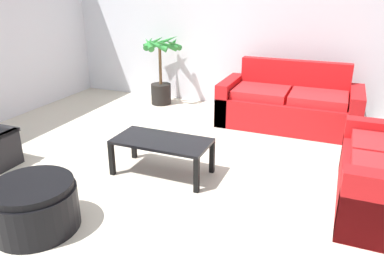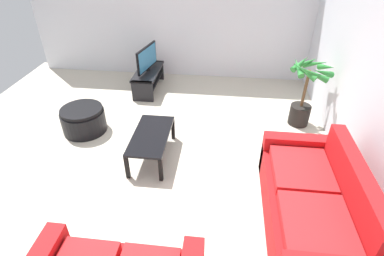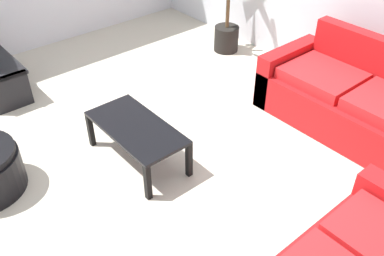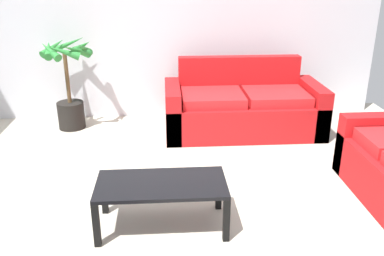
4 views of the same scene
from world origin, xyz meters
TOP-DOWN VIEW (x-y plane):
  - ground_plane at (0.00, 0.00)m, footprint 6.60×6.60m
  - couch_main at (1.04, 2.28)m, footprint 1.95×0.90m
  - coffee_table at (0.02, 0.24)m, footprint 1.03×0.51m
  - potted_palm at (-1.15, 2.56)m, footprint 0.68×0.69m

SIDE VIEW (x-z plane):
  - ground_plane at x=0.00m, z-range 0.00..0.00m
  - couch_main at x=1.04m, z-range -0.15..0.75m
  - coffee_table at x=0.02m, z-range 0.15..0.54m
  - potted_palm at x=-1.15m, z-range -0.02..1.16m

